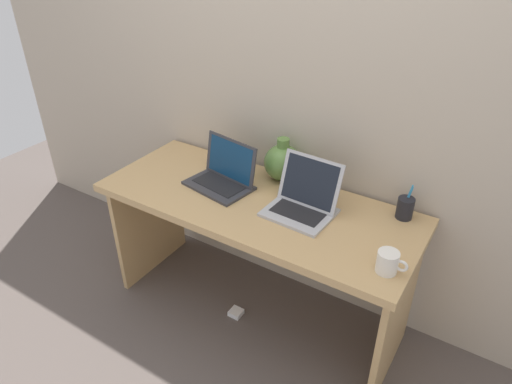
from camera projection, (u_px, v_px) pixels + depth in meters
The scene contains 9 objects.
ground_plane at pixel (256, 310), 2.66m from camera, with size 6.00×6.00×0.00m, color #564C47.
back_wall at pixel (295, 91), 2.30m from camera, with size 4.40×0.04×2.40m, color #BCAD99.
desk at pixel (256, 226), 2.35m from camera, with size 1.61×0.64×0.75m.
laptop_left at pixel (224, 173), 2.38m from camera, with size 0.37×0.28×0.23m.
laptop_right at pixel (304, 198), 2.17m from camera, with size 0.32×0.28×0.25m.
green_vase at pixel (283, 162), 2.41m from camera, with size 0.20×0.20×0.23m.
coffee_mug at pixel (388, 262), 1.80m from camera, with size 0.12×0.09×0.09m.
pen_cup at pixel (405, 208), 2.12m from camera, with size 0.08×0.08×0.17m.
power_brick at pixel (236, 313), 2.62m from camera, with size 0.07×0.07×0.03m, color white.
Camera 1 is at (1.02, -1.62, 1.98)m, focal length 32.39 mm.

